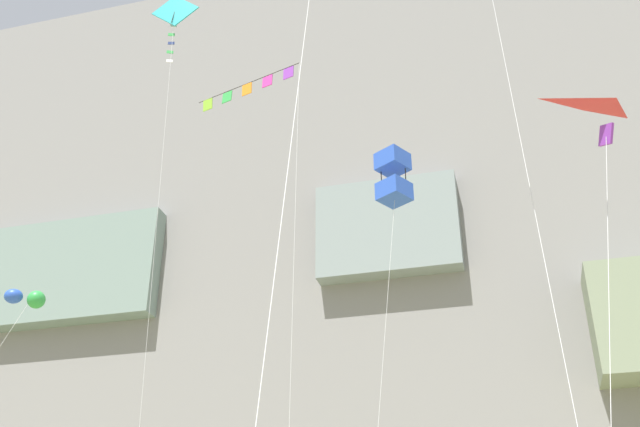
{
  "coord_description": "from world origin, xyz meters",
  "views": [
    {
      "loc": [
        8.61,
        -0.39,
        2.73
      ],
      "look_at": [
        1.14,
        27.57,
        18.38
      ],
      "focal_mm": 42.76,
      "sensor_mm": 36.0,
      "label": 1
    }
  ],
  "objects": [
    {
      "name": "cliff_face",
      "position": [
        -0.04,
        66.94,
        30.59
      ],
      "size": [
        180.0,
        31.37,
        61.21
      ],
      "color": "gray",
      "rests_on": "ground"
    },
    {
      "name": "kite_banner_front_field",
      "position": [
        -0.15,
        21.97,
        20.18
      ],
      "size": [
        5.06,
        3.05,
        21.62
      ],
      "color": "black",
      "rests_on": "ground"
    },
    {
      "name": "kite_box_mid_center",
      "position": [
        5.1,
        23.0,
        16.92
      ],
      "size": [
        1.96,
        3.24,
        17.92
      ],
      "color": "blue",
      "rests_on": "ground"
    },
    {
      "name": "kite_windsock_far_right",
      "position": [
        -7.51,
        20.05,
        12.44
      ],
      "size": [
        3.18,
        4.5,
        12.76
      ],
      "color": "green",
      "rests_on": "ground"
    },
    {
      "name": "kite_delta_high_right",
      "position": [
        11.41,
        14.53,
        12.32
      ],
      "size": [
        3.65,
        5.29,
        12.73
      ],
      "color": "red",
      "rests_on": "ground"
    },
    {
      "name": "kite_diamond_high_left",
      "position": [
        -5.26,
        24.48,
        28.23
      ],
      "size": [
        2.96,
        1.84,
        30.09
      ],
      "color": "teal",
      "rests_on": "ground"
    }
  ]
}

